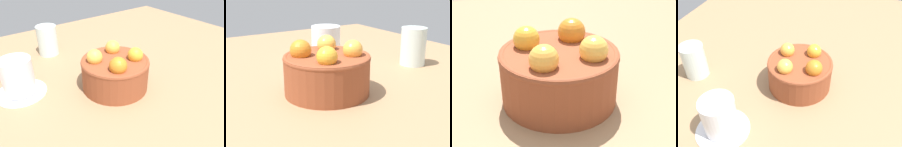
{
  "view_description": "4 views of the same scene",
  "coord_description": "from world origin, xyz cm",
  "views": [
    {
      "loc": [
        28.76,
        36.71,
        31.72
      ],
      "look_at": [
        1.95,
        1.37,
        5.1
      ],
      "focal_mm": 35.74,
      "sensor_mm": 36.0,
      "label": 1
    },
    {
      "loc": [
        -49.14,
        28.82,
        22.57
      ],
      "look_at": [
        -0.36,
        -2.21,
        3.65
      ],
      "focal_mm": 51.11,
      "sensor_mm": 36.0,
      "label": 2
    },
    {
      "loc": [
        -5.38,
        -40.2,
        26.35
      ],
      "look_at": [
        0.54,
        -0.91,
        4.54
      ],
      "focal_mm": 53.63,
      "sensor_mm": 36.0,
      "label": 3
    },
    {
      "loc": [
        46.8,
        13.91,
        45.52
      ],
      "look_at": [
        1.99,
        -1.92,
        4.77
      ],
      "focal_mm": 40.23,
      "sensor_mm": 36.0,
      "label": 4
    }
  ],
  "objects": [
    {
      "name": "ground_plane",
      "position": [
        0.0,
        0.0,
        -2.49
      ],
      "size": [
        126.73,
        105.36,
        4.98
      ],
      "primitive_type": "cube",
      "color": "#997551"
    },
    {
      "name": "terracotta_bowl",
      "position": [
        0.02,
        0.02,
        4.52
      ],
      "size": [
        16.34,
        16.34,
        10.49
      ],
      "color": "brown",
      "rests_on": "ground_plane"
    }
  ]
}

